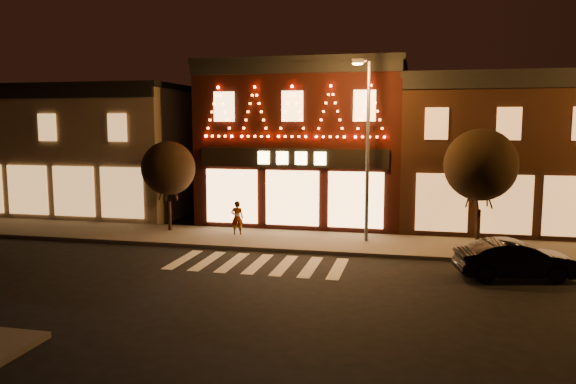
% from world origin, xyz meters
% --- Properties ---
extents(ground, '(120.00, 120.00, 0.00)m').
position_xyz_m(ground, '(0.00, 0.00, 0.00)').
color(ground, black).
rests_on(ground, ground).
extents(sidewalk_far, '(44.00, 4.00, 0.15)m').
position_xyz_m(sidewalk_far, '(2.00, 8.00, 0.07)').
color(sidewalk_far, '#47423D').
rests_on(sidewalk_far, ground).
extents(building_left, '(12.20, 8.28, 7.30)m').
position_xyz_m(building_left, '(-13.00, 13.99, 3.66)').
color(building_left, '#726351').
rests_on(building_left, ground).
extents(building_pulp, '(10.20, 8.34, 8.30)m').
position_xyz_m(building_pulp, '(0.00, 13.98, 4.16)').
color(building_pulp, black).
rests_on(building_pulp, ground).
extents(building_right_a, '(9.20, 8.28, 7.50)m').
position_xyz_m(building_right_a, '(9.50, 13.99, 3.76)').
color(building_right_a, '#381E13').
rests_on(building_right_a, ground).
extents(streetlamp_mid, '(0.67, 1.75, 7.64)m').
position_xyz_m(streetlamp_mid, '(3.59, 8.13, 4.63)').
color(streetlamp_mid, '#59595E').
rests_on(streetlamp_mid, sidewalk_far).
extents(tree_left, '(2.53, 2.53, 4.23)m').
position_xyz_m(tree_left, '(-5.69, 8.67, 3.11)').
color(tree_left, black).
rests_on(tree_left, sidewalk_far).
extents(tree_right, '(2.91, 2.91, 4.86)m').
position_xyz_m(tree_right, '(8.20, 7.97, 3.55)').
color(tree_right, black).
rests_on(tree_right, sidewalk_far).
extents(dark_sedan, '(4.13, 2.12, 1.30)m').
position_xyz_m(dark_sedan, '(9.03, 4.08, 0.65)').
color(dark_sedan, black).
rests_on(dark_sedan, ground).
extents(pedestrian, '(0.62, 0.46, 1.54)m').
position_xyz_m(pedestrian, '(-2.25, 8.44, 0.92)').
color(pedestrian, gray).
rests_on(pedestrian, sidewalk_far).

